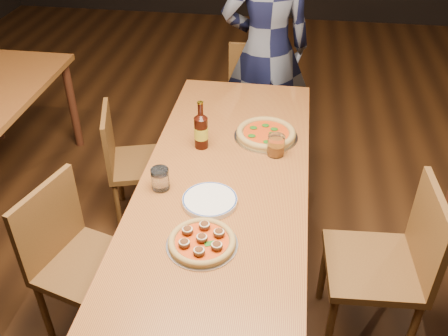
# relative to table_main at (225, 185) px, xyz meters

# --- Properties ---
(ground) EXTENTS (9.00, 9.00, 0.00)m
(ground) POSITION_rel_table_main_xyz_m (0.00, 0.00, -0.68)
(ground) COLOR black
(table_main) EXTENTS (0.80, 2.00, 0.75)m
(table_main) POSITION_rel_table_main_xyz_m (0.00, 0.00, 0.00)
(table_main) COLOR maroon
(table_main) RESTS_ON ground
(chair_main_nw) EXTENTS (0.51, 0.51, 0.88)m
(chair_main_nw) POSITION_rel_table_main_xyz_m (-0.59, -0.40, -0.24)
(chair_main_nw) COLOR #593417
(chair_main_nw) RESTS_ON ground
(chair_main_sw) EXTENTS (0.47, 0.47, 0.81)m
(chair_main_sw) POSITION_rel_table_main_xyz_m (-0.60, 0.50, -0.27)
(chair_main_sw) COLOR #593417
(chair_main_sw) RESTS_ON ground
(chair_main_e) EXTENTS (0.46, 0.46, 0.93)m
(chair_main_e) POSITION_rel_table_main_xyz_m (0.73, -0.23, -0.21)
(chair_main_e) COLOR #593417
(chair_main_e) RESTS_ON ground
(chair_end) EXTENTS (0.41, 0.41, 0.89)m
(chair_end) POSITION_rel_table_main_xyz_m (0.03, 1.24, -0.24)
(chair_end) COLOR #593417
(chair_end) RESTS_ON ground
(pizza_meatball) EXTENTS (0.29, 0.29, 0.05)m
(pizza_meatball) POSITION_rel_table_main_xyz_m (-0.03, -0.50, 0.09)
(pizza_meatball) COLOR #B7B7BF
(pizza_meatball) RESTS_ON table_main
(pizza_margherita) EXTENTS (0.34, 0.34, 0.05)m
(pizza_margherita) POSITION_rel_table_main_xyz_m (0.17, 0.36, 0.09)
(pizza_margherita) COLOR #B7B7BF
(pizza_margherita) RESTS_ON table_main
(plate_stack) EXTENTS (0.25, 0.25, 0.02)m
(plate_stack) POSITION_rel_table_main_xyz_m (-0.04, -0.23, 0.08)
(plate_stack) COLOR white
(plate_stack) RESTS_ON table_main
(beer_bottle) EXTENTS (0.07, 0.07, 0.26)m
(beer_bottle) POSITION_rel_table_main_xyz_m (-0.16, 0.22, 0.16)
(beer_bottle) COLOR black
(beer_bottle) RESTS_ON table_main
(water_glass) EXTENTS (0.08, 0.08, 0.11)m
(water_glass) POSITION_rel_table_main_xyz_m (-0.28, -0.15, 0.12)
(water_glass) COLOR white
(water_glass) RESTS_ON table_main
(amber_glass) EXTENTS (0.09, 0.09, 0.11)m
(amber_glass) POSITION_rel_table_main_xyz_m (0.23, 0.20, 0.13)
(amber_glass) COLOR #9F5411
(amber_glass) RESTS_ON table_main
(diner) EXTENTS (0.71, 0.57, 1.71)m
(diner) POSITION_rel_table_main_xyz_m (0.10, 1.31, 0.18)
(diner) COLOR black
(diner) RESTS_ON ground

